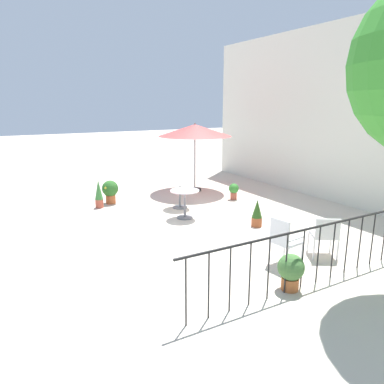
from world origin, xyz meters
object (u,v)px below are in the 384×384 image
Objects in this scene: potted_plant_1 at (234,190)px; potted_plant_3 at (291,270)px; potted_plant_2 at (257,213)px; patio_umbrella_0 at (195,131)px; cafe_table_0 at (185,199)px; cafe_table_1 at (180,190)px; patio_chair_1 at (325,234)px; potted_plant_0 at (99,194)px; patio_chair_0 at (284,239)px; potted_plant_4 at (110,190)px.

potted_plant_3 reaches higher than potted_plant_1.
patio_umbrella_0 is at bearing 172.02° from potted_plant_2.
cafe_table_0 is 4.19m from potted_plant_3.
patio_chair_1 reaches higher than cafe_table_1.
cafe_table_1 is 0.93× the size of potted_plant_0.
patio_chair_0 is (4.34, -0.12, 0.00)m from cafe_table_1.
patio_chair_0 is at bearing -96.74° from patio_chair_1.
potted_plant_2 is (2.37, -1.02, 0.04)m from potted_plant_1.
cafe_table_1 is at bearing -169.28° from patio_chair_1.
potted_plant_0 is (0.47, -3.46, -1.65)m from patio_umbrella_0.
potted_plant_0 is 1.17× the size of potted_plant_4.
potted_plant_3 is (6.73, -2.10, -1.71)m from patio_umbrella_0.
patio_chair_0 reaches higher than cafe_table_1.
cafe_table_1 is at bearing 172.54° from potted_plant_3.
cafe_table_0 is 1.11× the size of potted_plant_2.
patio_umbrella_0 is at bearing 174.44° from patio_chair_1.
patio_chair_1 is 1.35× the size of potted_plant_3.
potted_plant_4 is (-0.28, 0.42, -0.00)m from potted_plant_0.
potted_plant_2 is at bearing 153.07° from patio_chair_0.
potted_plant_3 is at bearing -17.35° from patio_umbrella_0.
potted_plant_4 is (-6.55, -0.94, 0.07)m from potted_plant_3.
potted_plant_0 is 1.21× the size of potted_plant_2.
potted_plant_1 is (0.00, 1.90, -0.22)m from cafe_table_1.
potted_plant_3 is at bearing -35.79° from patio_chair_0.
patio_chair_0 is 1.12× the size of potted_plant_0.
patio_chair_0 is 2.21m from potted_plant_2.
potted_plant_2 is at bearing 179.16° from patio_chair_1.
potted_plant_1 is at bearing 153.26° from potted_plant_3.
patio_chair_1 is (4.45, 0.84, -0.04)m from cafe_table_1.
patio_chair_0 is at bearing -14.63° from patio_umbrella_0.
potted_plant_2 is at bearing 32.89° from potted_plant_4.
patio_chair_0 is at bearing -26.93° from potted_plant_2.
potted_plant_2 is 4.56m from potted_plant_4.
patio_umbrella_0 is 2.97× the size of patio_chair_1.
potted_plant_2 is 3.12m from potted_plant_3.
potted_plant_3 is at bearing -29.55° from potted_plant_2.
cafe_table_0 is at bearing -67.78° from potted_plant_1.
patio_chair_1 is 2.08m from potted_plant_2.
patio_chair_0 is 4.79m from potted_plant_1.
cafe_table_1 reaches higher than potted_plant_1.
potted_plant_3 is at bearing -67.07° from patio_chair_1.
potted_plant_1 is at bearing 67.35° from potted_plant_4.
patio_chair_1 is 1.65m from potted_plant_3.
potted_plant_0 is (-5.62, -2.87, -0.07)m from patio_chair_1.
cafe_table_1 is 4.53m from patio_chair_1.
patio_umbrella_0 is at bearing 162.65° from potted_plant_3.
potted_plant_2 is at bearing 39.25° from potted_plant_0.
potted_plant_1 is (-4.33, 2.02, -0.23)m from patio_chair_0.
potted_plant_2 is (-1.96, 1.00, -0.19)m from patio_chair_0.
cafe_table_0 is at bearing -34.80° from patio_umbrella_0.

